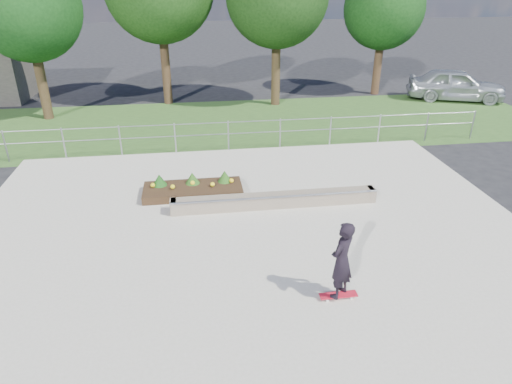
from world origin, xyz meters
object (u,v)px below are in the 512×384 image
(grind_ledge, at_px, (275,200))
(skateboarder, at_px, (342,261))
(parked_car, at_px, (456,84))
(planter_bed, at_px, (193,188))

(grind_ledge, xyz_separation_m, skateboarder, (0.58, -4.26, 0.73))
(grind_ledge, height_order, parked_car, parked_car)
(parked_car, bearing_deg, grind_ledge, 153.29)
(skateboarder, xyz_separation_m, parked_car, (11.20, 15.23, -0.16))
(planter_bed, relative_size, skateboarder, 1.67)
(grind_ledge, xyz_separation_m, planter_bed, (-2.34, 1.23, -0.02))
(grind_ledge, height_order, planter_bed, planter_bed)
(skateboarder, relative_size, parked_car, 0.37)
(grind_ledge, bearing_deg, skateboarder, -82.26)
(grind_ledge, relative_size, parked_car, 1.22)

